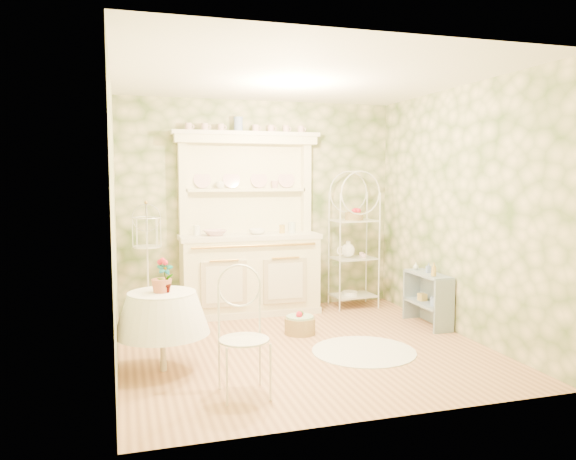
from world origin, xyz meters
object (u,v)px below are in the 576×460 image
object	(u,v)px
floor_basket	(300,323)
kitchen_dresser	(249,223)
round_table	(163,333)
cafe_chair	(244,342)
side_shelf	(428,299)
bakers_rack	(354,236)
birdcage_stand	(148,265)

from	to	relation	value
floor_basket	kitchen_dresser	bearing A→B (deg)	106.66
kitchen_dresser	round_table	world-z (taller)	kitchen_dresser
kitchen_dresser	cafe_chair	bearing A→B (deg)	-103.72
side_shelf	kitchen_dresser	bearing A→B (deg)	147.54
kitchen_dresser	floor_basket	bearing A→B (deg)	-73.34
round_table	floor_basket	bearing A→B (deg)	26.87
bakers_rack	birdcage_stand	world-z (taller)	bakers_rack
side_shelf	bakers_rack	bearing A→B (deg)	111.46
bakers_rack	floor_basket	bearing A→B (deg)	-140.80
cafe_chair	bakers_rack	bearing A→B (deg)	64.19
round_table	birdcage_stand	bearing A→B (deg)	91.39
side_shelf	round_table	size ratio (longest dim) A/B	1.08
side_shelf	birdcage_stand	bearing A→B (deg)	160.77
birdcage_stand	floor_basket	size ratio (longest dim) A/B	3.58
kitchen_dresser	bakers_rack	size ratio (longest dim) A/B	1.21
round_table	birdcage_stand	size ratio (longest dim) A/B	0.49
kitchen_dresser	floor_basket	xyz separation A→B (m)	(0.32, -1.07, -1.02)
bakers_rack	round_table	world-z (taller)	bakers_rack
kitchen_dresser	birdcage_stand	xyz separation A→B (m)	(-1.25, -0.10, -0.45)
bakers_rack	cafe_chair	bearing A→B (deg)	-133.07
cafe_chair	birdcage_stand	xyz separation A→B (m)	(-0.62, 2.50, 0.26)
kitchen_dresser	side_shelf	size ratio (longest dim) A/B	3.11
kitchen_dresser	floor_basket	world-z (taller)	kitchen_dresser
side_shelf	cafe_chair	xyz separation A→B (m)	(-2.49, -1.45, 0.12)
side_shelf	floor_basket	size ratio (longest dim) A/B	1.90
round_table	cafe_chair	world-z (taller)	cafe_chair
bakers_rack	cafe_chair	distance (m)	3.32
round_table	side_shelf	bearing A→B (deg)	12.73
cafe_chair	round_table	bearing A→B (deg)	139.95
cafe_chair	birdcage_stand	world-z (taller)	birdcage_stand
side_shelf	floor_basket	distance (m)	1.55
floor_basket	round_table	bearing A→B (deg)	-153.13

